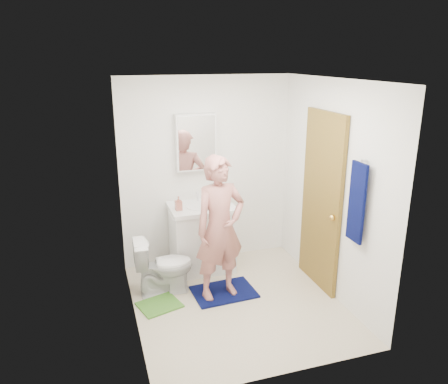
{
  "coord_description": "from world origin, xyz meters",
  "views": [
    {
      "loc": [
        -1.41,
        -4.01,
        2.62
      ],
      "look_at": [
        -0.07,
        0.25,
        1.22
      ],
      "focal_mm": 35.0,
      "sensor_mm": 36.0,
      "label": 1
    }
  ],
  "objects_px": {
    "vanity_cabinet": "(202,239)",
    "toothbrush_cup": "(222,197)",
    "medicine_cabinet": "(196,142)",
    "towel": "(357,203)",
    "soap_dispenser": "(179,203)",
    "toilet": "(164,266)",
    "man": "(220,228)"
  },
  "relations": [
    {
      "from": "vanity_cabinet",
      "to": "toothbrush_cup",
      "type": "bearing_deg",
      "value": 22.68
    },
    {
      "from": "medicine_cabinet",
      "to": "towel",
      "type": "xyz_separation_m",
      "value": [
        1.18,
        -1.71,
        -0.35
      ]
    },
    {
      "from": "soap_dispenser",
      "to": "toilet",
      "type": "bearing_deg",
      "value": -126.22
    },
    {
      "from": "toilet",
      "to": "soap_dispenser",
      "type": "xyz_separation_m",
      "value": [
        0.27,
        0.37,
        0.6
      ]
    },
    {
      "from": "vanity_cabinet",
      "to": "medicine_cabinet",
      "type": "bearing_deg",
      "value": 90.0
    },
    {
      "from": "toothbrush_cup",
      "to": "vanity_cabinet",
      "type": "bearing_deg",
      "value": -157.32
    },
    {
      "from": "soap_dispenser",
      "to": "medicine_cabinet",
      "type": "bearing_deg",
      "value": 44.97
    },
    {
      "from": "medicine_cabinet",
      "to": "toothbrush_cup",
      "type": "distance_m",
      "value": 0.77
    },
    {
      "from": "toothbrush_cup",
      "to": "man",
      "type": "distance_m",
      "value": 0.89
    },
    {
      "from": "toilet",
      "to": "soap_dispenser",
      "type": "distance_m",
      "value": 0.75
    },
    {
      "from": "towel",
      "to": "toothbrush_cup",
      "type": "relative_size",
      "value": 7.19
    },
    {
      "from": "soap_dispenser",
      "to": "man",
      "type": "xyz_separation_m",
      "value": [
        0.32,
        -0.65,
        -0.11
      ]
    },
    {
      "from": "medicine_cabinet",
      "to": "man",
      "type": "bearing_deg",
      "value": -88.82
    },
    {
      "from": "towel",
      "to": "man",
      "type": "distance_m",
      "value": 1.45
    },
    {
      "from": "vanity_cabinet",
      "to": "medicine_cabinet",
      "type": "relative_size",
      "value": 1.14
    },
    {
      "from": "medicine_cabinet",
      "to": "towel",
      "type": "distance_m",
      "value": 2.11
    },
    {
      "from": "towel",
      "to": "soap_dispenser",
      "type": "relative_size",
      "value": 4.7
    },
    {
      "from": "towel",
      "to": "toothbrush_cup",
      "type": "height_order",
      "value": "towel"
    },
    {
      "from": "toilet",
      "to": "man",
      "type": "height_order",
      "value": "man"
    },
    {
      "from": "toothbrush_cup",
      "to": "man",
      "type": "relative_size",
      "value": 0.07
    },
    {
      "from": "towel",
      "to": "man",
      "type": "bearing_deg",
      "value": 146.61
    },
    {
      "from": "soap_dispenser",
      "to": "man",
      "type": "bearing_deg",
      "value": -63.66
    },
    {
      "from": "vanity_cabinet",
      "to": "soap_dispenser",
      "type": "xyz_separation_m",
      "value": [
        -0.3,
        -0.07,
        0.54
      ]
    },
    {
      "from": "toothbrush_cup",
      "to": "towel",
      "type": "bearing_deg",
      "value": -61.34
    },
    {
      "from": "vanity_cabinet",
      "to": "medicine_cabinet",
      "type": "distance_m",
      "value": 1.22
    },
    {
      "from": "toilet",
      "to": "toothbrush_cup",
      "type": "bearing_deg",
      "value": -54.87
    },
    {
      "from": "toilet",
      "to": "soap_dispenser",
      "type": "bearing_deg",
      "value": -34.19
    },
    {
      "from": "soap_dispenser",
      "to": "toothbrush_cup",
      "type": "xyz_separation_m",
      "value": [
        0.6,
        0.2,
        -0.04
      ]
    },
    {
      "from": "towel",
      "to": "man",
      "type": "xyz_separation_m",
      "value": [
        -1.16,
        0.76,
        -0.42
      ]
    },
    {
      "from": "toilet",
      "to": "man",
      "type": "relative_size",
      "value": 0.41
    },
    {
      "from": "toilet",
      "to": "soap_dispenser",
      "type": "height_order",
      "value": "soap_dispenser"
    },
    {
      "from": "vanity_cabinet",
      "to": "towel",
      "type": "relative_size",
      "value": 1.0
    }
  ]
}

